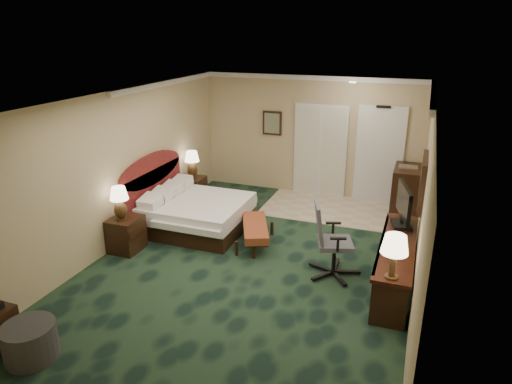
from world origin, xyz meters
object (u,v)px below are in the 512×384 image
(bed, at_px, (198,214))
(ottoman, at_px, (30,342))
(tv, at_px, (404,207))
(lamp_far, at_px, (192,165))
(nightstand_far, at_px, (194,189))
(nightstand_near, at_px, (126,234))
(lamp_near, at_px, (120,203))
(minibar, at_px, (406,191))
(desk_chair, at_px, (335,240))
(bed_bench, at_px, (255,234))
(desk, at_px, (395,264))

(bed, bearing_deg, ottoman, -92.13)
(tv, bearing_deg, lamp_far, 148.82)
(bed, xyz_separation_m, nightstand_far, (-0.77, 1.29, -0.01))
(nightstand_near, relative_size, lamp_near, 1.03)
(ottoman, bearing_deg, nightstand_near, 102.33)
(minibar, bearing_deg, tv, -88.93)
(desk_chair, bearing_deg, bed_bench, 141.47)
(tv, xyz_separation_m, desk_chair, (-0.92, -0.71, -0.42))
(bed, height_order, lamp_far, lamp_far)
(bed, xyz_separation_m, tv, (3.72, -0.12, 0.73))
(desk_chair, bearing_deg, minibar, 55.06)
(nightstand_near, height_order, desk_chair, desk_chair)
(bed, distance_m, lamp_far, 1.61)
(bed, height_order, nightstand_near, nightstand_near)
(nightstand_near, distance_m, desk_chair, 3.58)
(lamp_far, relative_size, ottoman, 0.98)
(lamp_far, bearing_deg, desk, -24.97)
(desk, bearing_deg, lamp_far, 155.03)
(lamp_near, distance_m, desk_chair, 3.61)
(tv, relative_size, minibar, 0.86)
(lamp_near, bearing_deg, tv, 14.82)
(nightstand_far, bearing_deg, nightstand_near, -89.53)
(lamp_far, distance_m, ottoman, 5.35)
(nightstand_far, bearing_deg, lamp_far, 176.90)
(bed, distance_m, nightstand_far, 1.50)
(bed, distance_m, bed_bench, 1.31)
(bed, xyz_separation_m, lamp_far, (-0.78, 1.29, 0.56))
(nightstand_far, distance_m, tv, 4.76)
(nightstand_near, distance_m, lamp_near, 0.59)
(lamp_far, bearing_deg, minibar, 11.14)
(bed_bench, height_order, minibar, minibar)
(lamp_far, xyz_separation_m, minibar, (4.46, 0.88, -0.35))
(bed, distance_m, minibar, 4.28)
(nightstand_near, relative_size, nightstand_far, 1.10)
(lamp_far, relative_size, bed_bench, 0.51)
(lamp_near, relative_size, bed_bench, 0.49)
(bed, xyz_separation_m, lamp_near, (-0.77, -1.31, 0.60))
(ottoman, distance_m, minibar, 7.25)
(nightstand_far, height_order, lamp_near, lamp_near)
(lamp_far, height_order, tv, tv)
(desk, bearing_deg, minibar, 90.74)
(lamp_near, distance_m, bed_bench, 2.39)
(ottoman, bearing_deg, lamp_far, 96.82)
(tv, bearing_deg, nightstand_near, -179.56)
(bed, height_order, lamp_near, lamp_near)
(bed_bench, distance_m, tv, 2.58)
(lamp_near, distance_m, lamp_far, 2.60)
(bed, xyz_separation_m, bed_bench, (1.28, -0.28, -0.09))
(lamp_far, height_order, bed_bench, lamp_far)
(bed_bench, height_order, tv, tv)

